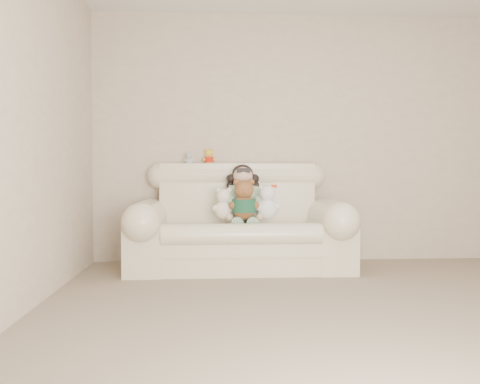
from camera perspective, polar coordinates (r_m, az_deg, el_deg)
name	(u,v)px	position (r m, az deg, el deg)	size (l,w,h in m)	color
floor	(390,331)	(3.21, 16.33, -14.69)	(5.00, 5.00, 0.00)	gray
wall_back	(307,138)	(5.50, 7.52, 5.97)	(4.50, 4.50, 0.00)	beige
sofa	(239,216)	(4.91, -0.07, -2.70)	(2.10, 0.95, 1.03)	#FFF7CD
seated_child	(243,194)	(4.98, 0.32, -0.25)	(0.36, 0.44, 0.60)	#276A33
brown_teddy	(244,195)	(4.73, 0.46, -0.37)	(0.28, 0.22, 0.44)	brown
white_cat	(267,198)	(4.77, 3.08, -0.70)	(0.25, 0.19, 0.39)	white
cream_teddy	(224,200)	(4.78, -1.83, -0.94)	(0.22, 0.17, 0.34)	white
yellow_mini_bear	(209,156)	(5.28, -3.46, 4.07)	(0.13, 0.10, 0.20)	yellow
grey_mini_plush	(189,157)	(5.23, -5.69, 3.86)	(0.10, 0.08, 0.16)	#AEAEB5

